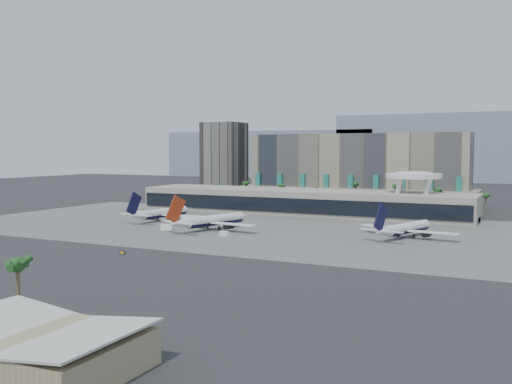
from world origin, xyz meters
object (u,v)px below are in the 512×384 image
at_px(airliner_left, 162,213).
at_px(service_vehicle_a, 167,227).
at_px(airliner_centre, 212,220).
at_px(service_vehicle_b, 224,234).
at_px(airliner_right, 405,228).
at_px(taxiway_sign, 123,253).

distance_m(airliner_left, service_vehicle_a, 30.76).
xyz_separation_m(airliner_left, airliner_centre, (35.32, -15.33, 0.24)).
relative_size(airliner_left, service_vehicle_b, 11.66).
xyz_separation_m(airliner_centre, airliner_right, (74.51, 13.09, -0.35)).
height_order(airliner_right, taxiway_sign, airliner_right).
bearing_deg(airliner_centre, taxiway_sign, -70.54).
xyz_separation_m(service_vehicle_b, taxiway_sign, (-10.02, -46.27, -0.41)).
xyz_separation_m(airliner_right, taxiway_sign, (-71.50, -72.17, -3.00)).
bearing_deg(airliner_centre, airliner_right, 26.51).
bearing_deg(taxiway_sign, service_vehicle_b, 88.90).
bearing_deg(service_vehicle_a, service_vehicle_b, -27.31).
bearing_deg(taxiway_sign, airliner_left, 128.36).
relative_size(service_vehicle_a, service_vehicle_b, 1.31).
relative_size(airliner_left, airliner_centre, 0.96).
distance_m(airliner_left, airliner_right, 109.85).
xyz_separation_m(airliner_left, service_vehicle_a, (19.41, -23.73, -2.48)).
height_order(airliner_centre, airliner_right, airliner_centre).
relative_size(service_vehicle_a, taxiway_sign, 2.07).
xyz_separation_m(airliner_right, service_vehicle_b, (-61.48, -25.90, -2.59)).
distance_m(airliner_right, service_vehicle_b, 66.76).
height_order(airliner_left, airliner_centre, airliner_centre).
distance_m(service_vehicle_b, taxiway_sign, 47.35).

